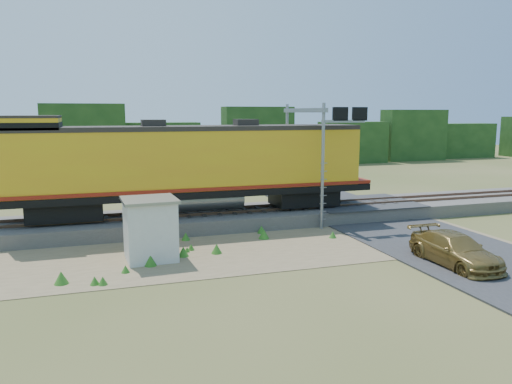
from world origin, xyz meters
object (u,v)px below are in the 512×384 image
object	(u,v)px
signal_gantry	(314,134)
shed	(150,229)
locomotive	(187,165)
car	(455,250)

from	to	relation	value
signal_gantry	shed	bearing A→B (deg)	-153.29
shed	signal_gantry	world-z (taller)	signal_gantry
locomotive	signal_gantry	distance (m)	7.86
signal_gantry	car	distance (m)	11.51
shed	signal_gantry	distance (m)	12.32
shed	car	xyz separation A→B (m)	(12.67, -5.02, -0.74)
car	shed	bearing A→B (deg)	158.06
signal_gantry	car	size ratio (longest dim) A/B	1.49
locomotive	car	world-z (taller)	locomotive
shed	signal_gantry	bearing A→B (deg)	23.84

